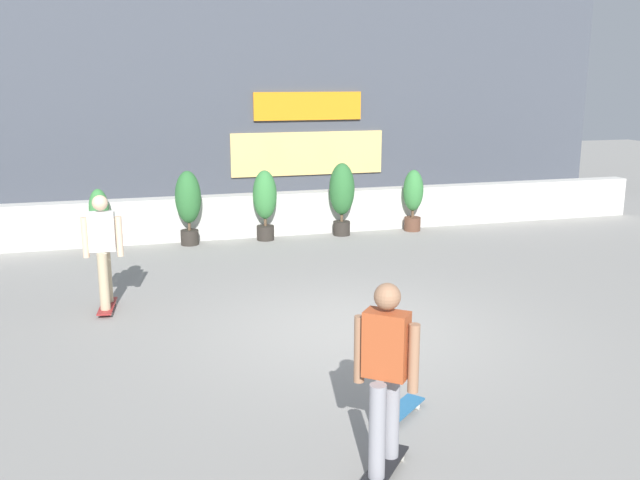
# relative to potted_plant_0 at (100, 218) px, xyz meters

# --- Properties ---
(ground_plane) EXTENTS (48.00, 48.00, 0.00)m
(ground_plane) POSITION_rel_potted_plant_0_xyz_m (3.30, -5.55, -0.65)
(ground_plane) COLOR gray
(planter_wall) EXTENTS (18.00, 0.40, 0.90)m
(planter_wall) POSITION_rel_potted_plant_0_xyz_m (3.30, 0.45, -0.20)
(planter_wall) COLOR beige
(planter_wall) RESTS_ON ground
(building_backdrop) EXTENTS (20.00, 2.08, 6.50)m
(building_backdrop) POSITION_rel_potted_plant_0_xyz_m (3.30, 4.45, 2.60)
(building_backdrop) COLOR #424751
(building_backdrop) RESTS_ON ground
(potted_plant_0) EXTENTS (0.37, 0.37, 1.21)m
(potted_plant_0) POSITION_rel_potted_plant_0_xyz_m (0.00, 0.00, 0.00)
(potted_plant_0) COLOR brown
(potted_plant_0) RESTS_ON ground
(potted_plant_1) EXTENTS (0.51, 0.51, 1.50)m
(potted_plant_1) POSITION_rel_potted_plant_0_xyz_m (1.71, 0.00, 0.22)
(potted_plant_1) COLOR #2D2823
(potted_plant_1) RESTS_ON ground
(potted_plant_2) EXTENTS (0.49, 0.49, 1.46)m
(potted_plant_2) POSITION_rel_potted_plant_0_xyz_m (3.27, -0.00, 0.19)
(potted_plant_2) COLOR #2D2823
(potted_plant_2) RESTS_ON ground
(potted_plant_3) EXTENTS (0.54, 0.54, 1.55)m
(potted_plant_3) POSITION_rel_potted_plant_0_xyz_m (4.94, -0.00, 0.26)
(potted_plant_3) COLOR #2D2823
(potted_plant_3) RESTS_ON ground
(potted_plant_4) EXTENTS (0.44, 0.44, 1.35)m
(potted_plant_4) POSITION_rel_potted_plant_0_xyz_m (6.58, 0.00, 0.11)
(potted_plant_4) COLOR brown
(potted_plant_4) RESTS_ON ground
(skater_by_wall_left) EXTENTS (0.56, 0.82, 1.70)m
(skater_by_wall_left) POSITION_rel_potted_plant_0_xyz_m (0.15, -3.83, 0.29)
(skater_by_wall_left) COLOR maroon
(skater_by_wall_left) RESTS_ON ground
(skater_far_left) EXTENTS (0.67, 0.74, 1.70)m
(skater_far_left) POSITION_rel_potted_plant_0_xyz_m (2.46, -8.96, 0.29)
(skater_far_left) COLOR black
(skater_far_left) RESTS_ON ground
(skateboard_near_camera) EXTENTS (0.74, 0.68, 0.08)m
(skateboard_near_camera) POSITION_rel_potted_plant_0_xyz_m (2.97, -8.05, -0.59)
(skateboard_near_camera) COLOR #266699
(skateboard_near_camera) RESTS_ON ground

